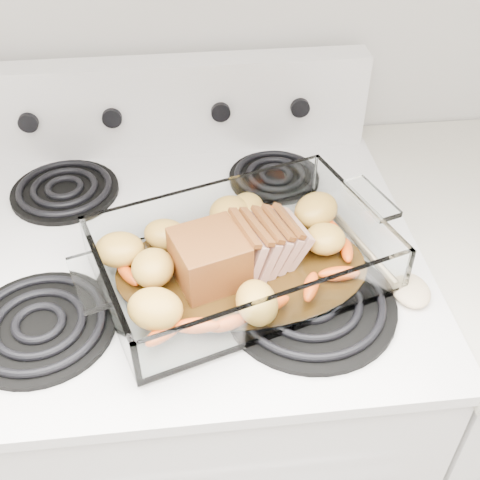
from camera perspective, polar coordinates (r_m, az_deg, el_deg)
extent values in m
cube|color=white|center=(1.34, -4.75, -15.87)|extent=(0.76, 0.65, 0.92)
cube|color=white|center=(0.98, -6.21, -0.79)|extent=(0.78, 0.67, 0.02)
cube|color=white|center=(1.17, -6.99, 12.50)|extent=(0.76, 0.06, 0.18)
cylinder|color=black|center=(0.89, -18.43, -7.82)|extent=(0.21, 0.21, 0.01)
cylinder|color=black|center=(0.88, 6.60, -6.10)|extent=(0.25, 0.25, 0.01)
cylinder|color=black|center=(1.12, -16.26, 4.45)|extent=(0.19, 0.19, 0.01)
cylinder|color=black|center=(1.11, 3.34, 5.91)|extent=(0.17, 0.17, 0.01)
cylinder|color=black|center=(1.18, -19.40, 10.55)|extent=(0.04, 0.02, 0.04)
cylinder|color=black|center=(1.15, -12.03, 11.34)|extent=(0.04, 0.02, 0.04)
cylinder|color=black|center=(1.15, -1.86, 12.12)|extent=(0.04, 0.02, 0.04)
cylinder|color=black|center=(1.17, 5.68, 12.46)|extent=(0.04, 0.02, 0.04)
cube|color=white|center=(0.91, 0.14, -2.93)|extent=(0.41, 0.27, 0.01)
cube|color=white|center=(0.79, 1.22, -7.39)|extent=(0.41, 0.01, 0.07)
cube|color=white|center=(0.98, -0.72, 3.97)|extent=(0.41, 0.01, 0.07)
cube|color=white|center=(0.89, -12.86, -2.03)|extent=(0.01, 0.27, 0.07)
cube|color=white|center=(0.92, 12.66, -0.14)|extent=(0.01, 0.27, 0.07)
cylinder|color=#321F09|center=(0.90, 0.14, -2.65)|extent=(0.24, 0.24, 0.00)
cube|color=brown|center=(0.87, -3.15, -1.14)|extent=(0.10, 0.10, 0.08)
cube|color=tan|center=(0.88, 0.44, -0.99)|extent=(0.03, 0.09, 0.07)
cube|color=tan|center=(0.88, 1.63, -0.96)|extent=(0.04, 0.09, 0.07)
cube|color=tan|center=(0.89, 2.80, -0.94)|extent=(0.04, 0.09, 0.07)
cube|color=tan|center=(0.89, 3.97, -0.92)|extent=(0.04, 0.09, 0.06)
cube|color=tan|center=(0.89, 5.13, -0.90)|extent=(0.05, 0.08, 0.06)
ellipsoid|color=#EB5819|center=(0.84, -9.38, -6.71)|extent=(0.06, 0.02, 0.02)
ellipsoid|color=#EB5819|center=(0.86, 8.51, -5.28)|extent=(0.06, 0.02, 0.02)
ellipsoid|color=#EB5819|center=(0.94, 9.66, -0.66)|extent=(0.06, 0.02, 0.02)
ellipsoid|color=#EB5819|center=(0.93, -9.93, -1.24)|extent=(0.06, 0.02, 0.02)
ellipsoid|color=#C18F43|center=(0.95, -9.98, 0.87)|extent=(0.06, 0.06, 0.05)
ellipsoid|color=#C18F43|center=(0.96, 0.79, 2.05)|extent=(0.06, 0.06, 0.05)
ellipsoid|color=#C18F43|center=(0.89, 8.43, -1.94)|extent=(0.06, 0.06, 0.05)
cylinder|color=beige|center=(0.98, 11.22, -0.18)|extent=(0.07, 0.20, 0.02)
ellipsoid|color=beige|center=(0.92, 15.87, -4.59)|extent=(0.06, 0.07, 0.02)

